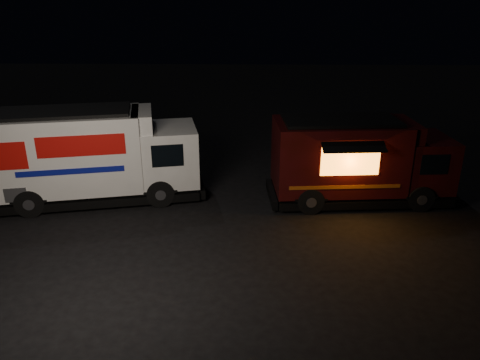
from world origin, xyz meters
name	(u,v)px	position (x,y,z in m)	size (l,w,h in m)	color
ground	(219,242)	(0.00, 0.00, 0.00)	(80.00, 80.00, 0.00)	black
white_truck	(98,155)	(-4.64, 3.29, 1.72)	(7.60, 2.59, 3.45)	white
red_truck	(361,160)	(5.02, 3.40, 1.56)	(6.72, 2.47, 3.13)	#35090C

